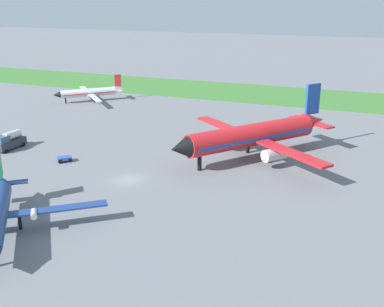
# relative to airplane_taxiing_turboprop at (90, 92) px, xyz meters

# --- Properties ---
(ground_plane) EXTENTS (600.00, 600.00, 0.00)m
(ground_plane) POSITION_rel_airplane_taxiing_turboprop_xyz_m (38.58, -47.42, -2.53)
(ground_plane) COLOR slate
(grass_taxiway_strip) EXTENTS (360.00, 28.00, 0.08)m
(grass_taxiway_strip) POSITION_rel_airplane_taxiing_turboprop_xyz_m (38.58, 27.70, -2.49)
(grass_taxiway_strip) COLOR #3D7533
(grass_taxiway_strip) RESTS_ON ground_plane
(airplane_taxiing_turboprop) EXTENTS (17.48, 17.26, 6.93)m
(airplane_taxiing_turboprop) POSITION_rel_airplane_taxiing_turboprop_xyz_m (0.00, 0.00, 0.00)
(airplane_taxiing_turboprop) COLOR silver
(airplane_taxiing_turboprop) RESTS_ON ground_plane
(airplane_midfield_jet) EXTENTS (29.15, 29.51, 12.21)m
(airplane_midfield_jet) POSITION_rel_airplane_taxiing_turboprop_xyz_m (54.35, -30.00, 1.86)
(airplane_midfield_jet) COLOR red
(airplane_midfield_jet) RESTS_ON ground_plane
(baggage_cart_near_gate) EXTENTS (2.92, 2.92, 0.90)m
(baggage_cart_near_gate) POSITION_rel_airplane_taxiing_turboprop_xyz_m (23.93, -44.10, -1.96)
(baggage_cart_near_gate) COLOR #334FB2
(baggage_cart_near_gate) RESTS_ON ground_plane
(fuel_truck_midfield) EXTENTS (2.84, 6.58, 3.29)m
(fuel_truck_midfield) POSITION_rel_airplane_taxiing_turboprop_xyz_m (9.78, -41.96, -0.95)
(fuel_truck_midfield) COLOR #2D333D
(fuel_truck_midfield) RESTS_ON ground_plane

